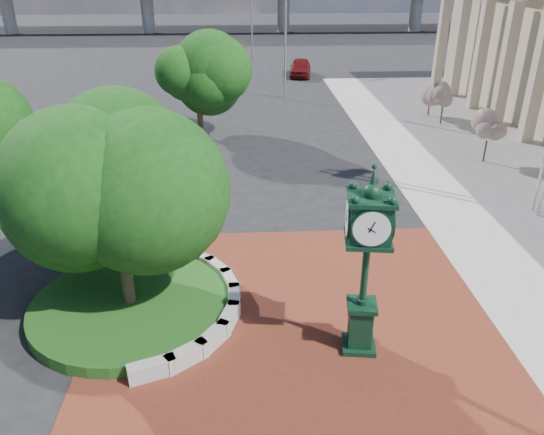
{
  "coord_description": "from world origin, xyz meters",
  "views": [
    {
      "loc": [
        -1.37,
        -13.8,
        9.89
      ],
      "look_at": [
        -0.52,
        1.5,
        2.4
      ],
      "focal_mm": 35.0,
      "sensor_mm": 36.0,
      "label": 1
    }
  ],
  "objects_px": {
    "post_clock": "(366,256)",
    "parked_car": "(300,67)",
    "street_lamp_near": "(288,27)",
    "street_lamp_far": "(254,13)"
  },
  "relations": [
    {
      "from": "post_clock",
      "to": "street_lamp_near",
      "type": "xyz_separation_m",
      "value": [
        0.43,
        29.84,
        2.33
      ]
    },
    {
      "from": "parked_car",
      "to": "street_lamp_far",
      "type": "xyz_separation_m",
      "value": [
        -4.14,
        7.16,
        4.21
      ]
    },
    {
      "from": "post_clock",
      "to": "parked_car",
      "type": "xyz_separation_m",
      "value": [
        2.35,
        38.62,
        -2.2
      ]
    },
    {
      "from": "parked_car",
      "to": "street_lamp_far",
      "type": "bearing_deg",
      "value": 128.13
    },
    {
      "from": "parked_car",
      "to": "post_clock",
      "type": "bearing_deg",
      "value": -85.38
    },
    {
      "from": "street_lamp_near",
      "to": "street_lamp_far",
      "type": "relative_size",
      "value": 1.06
    },
    {
      "from": "post_clock",
      "to": "street_lamp_near",
      "type": "distance_m",
      "value": 29.94
    },
    {
      "from": "post_clock",
      "to": "parked_car",
      "type": "height_order",
      "value": "post_clock"
    },
    {
      "from": "parked_car",
      "to": "street_lamp_near",
      "type": "xyz_separation_m",
      "value": [
        -1.92,
        -8.78,
        4.53
      ]
    },
    {
      "from": "post_clock",
      "to": "street_lamp_near",
      "type": "height_order",
      "value": "street_lamp_near"
    }
  ]
}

